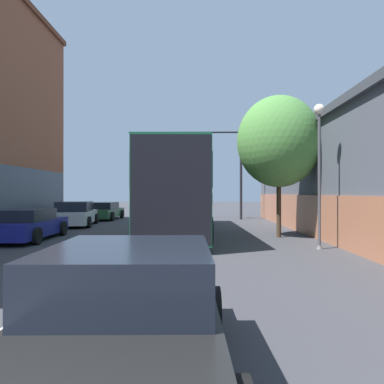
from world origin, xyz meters
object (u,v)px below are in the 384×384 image
(parked_car_left_far, at_px, (27,225))
(parked_car_left_mid, at_px, (75,214))
(parked_car_left_near, at_px, (103,211))
(traffic_signal_gantry, at_px, (207,153))
(street_tree_near, at_px, (279,142))
(street_lamp, at_px, (319,158))
(hatchback_foreground, at_px, (127,314))
(bus, at_px, (177,189))

(parked_car_left_far, bearing_deg, parked_car_left_mid, -0.44)
(parked_car_left_near, height_order, traffic_signal_gantry, traffic_signal_gantry)
(parked_car_left_far, bearing_deg, street_tree_near, -85.97)
(street_lamp, bearing_deg, parked_car_left_mid, 142.22)
(parked_car_left_near, distance_m, traffic_signal_gantry, 8.40)
(parked_car_left_far, distance_m, traffic_signal_gantry, 14.41)
(parked_car_left_mid, bearing_deg, hatchback_foreground, -167.66)
(bus, distance_m, parked_car_left_mid, 7.08)
(street_lamp, bearing_deg, parked_car_left_far, 168.48)
(hatchback_foreground, xyz_separation_m, street_lamp, (4.76, 8.65, 2.42))
(parked_car_left_near, bearing_deg, parked_car_left_far, -178.46)
(bus, relative_size, parked_car_left_far, 2.72)
(bus, bearing_deg, hatchback_foreground, 179.41)
(bus, height_order, street_lamp, street_lamp)
(parked_car_left_mid, relative_size, street_tree_near, 0.79)
(street_lamp, bearing_deg, traffic_signal_gantry, 103.80)
(parked_car_left_mid, relative_size, parked_car_left_far, 1.00)
(traffic_signal_gantry, bearing_deg, parked_car_left_far, -122.44)
(parked_car_left_near, relative_size, parked_car_left_mid, 0.96)
(bus, relative_size, traffic_signal_gantry, 1.60)
(street_tree_near, bearing_deg, bus, 159.15)
(bus, distance_m, street_tree_near, 5.11)
(parked_car_left_far, distance_m, street_lamp, 11.31)
(bus, bearing_deg, street_tree_near, -112.67)
(hatchback_foreground, height_order, parked_car_left_far, hatchback_foreground)
(bus, bearing_deg, parked_car_left_mid, 57.48)
(bus, xyz_separation_m, hatchback_foreground, (0.29, -13.64, -1.45))
(parked_car_left_mid, bearing_deg, traffic_signal_gantry, -62.61)
(hatchback_foreground, relative_size, parked_car_left_mid, 0.86)
(bus, xyz_separation_m, street_lamp, (5.05, -4.99, 0.96))
(hatchback_foreground, bearing_deg, street_lamp, -30.50)
(parked_car_left_near, bearing_deg, hatchback_foreground, -163.03)
(bus, height_order, parked_car_left_far, bus)
(bus, height_order, parked_car_left_near, bus)
(parked_car_left_far, distance_m, street_tree_near, 10.81)
(parked_car_left_near, xyz_separation_m, street_lamp, (10.74, -13.66, 2.44))
(hatchback_foreground, xyz_separation_m, traffic_signal_gantry, (1.35, 22.52, 4.07))
(hatchback_foreground, relative_size, parked_car_left_near, 0.90)
(parked_car_left_mid, relative_size, traffic_signal_gantry, 0.59)
(hatchback_foreground, xyz_separation_m, street_tree_near, (4.12, 11.96, 3.42))
(street_lamp, height_order, street_tree_near, street_tree_near)
(parked_car_left_far, relative_size, street_tree_near, 0.79)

